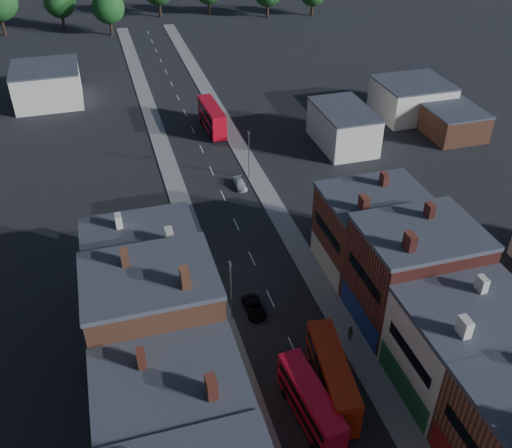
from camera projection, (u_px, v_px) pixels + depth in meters
pavement_west at (188, 224)px, 80.13m from camera, size 3.00×200.00×0.12m
pavement_east at (276, 210)px, 83.12m from camera, size 3.00×200.00×0.12m
lamp_post_2 at (231, 287)px, 62.00m from camera, size 0.25×0.70×8.12m
lamp_post_3 at (249, 152)px, 88.06m from camera, size 0.25×0.70×8.12m
bus_0 at (311, 403)px, 52.34m from camera, size 3.26×10.13×4.30m
bus_1 at (332, 376)px, 54.61m from camera, size 3.86×11.25×4.76m
bus_2 at (212, 117)px, 103.82m from camera, size 3.14×11.26×4.82m
car_2 at (254, 307)px, 65.35m from camera, size 2.09×4.37×1.20m
car_3 at (240, 184)px, 88.14m from camera, size 1.54×3.72×1.08m
ped_3 at (350, 332)px, 61.55m from camera, size 0.58×1.08×1.77m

